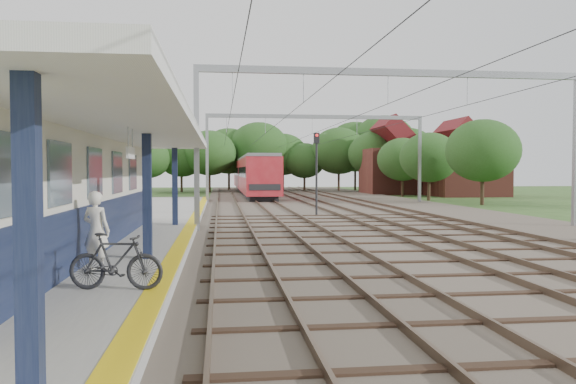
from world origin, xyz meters
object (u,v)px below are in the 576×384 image
person (96,231)px  bicycle (116,261)px  train (252,174)px  signal_post (317,162)px

person → bicycle: bearing=132.4°
person → bicycle: 2.33m
train → signal_post: size_ratio=7.85×
bicycle → train: (5.51, 51.81, 1.29)m
bicycle → signal_post: size_ratio=0.38×
bicycle → person: bearing=30.1°
person → signal_post: bearing=-92.5°
bicycle → signal_post: 21.60m
train → signal_post: signal_post is taller
person → bicycle: person is taller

